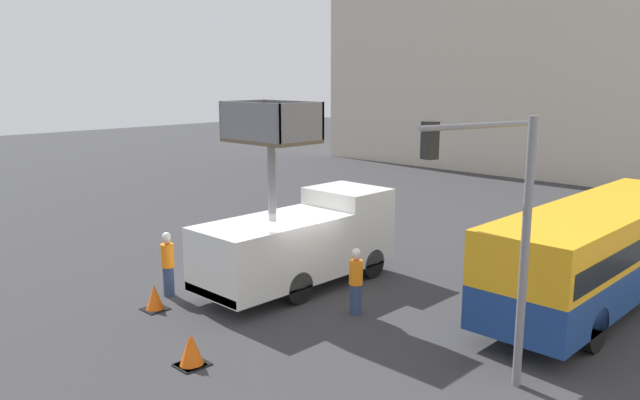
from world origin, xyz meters
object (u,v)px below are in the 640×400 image
(city_bus, at_px, (602,246))
(traffic_cone_mid_road, at_px, (192,350))
(traffic_cone_far_side, at_px, (189,353))
(traffic_light_pole, at_px, (486,198))
(road_worker_near_truck, at_px, (168,264))
(utility_truck, at_px, (301,238))
(road_worker_directing, at_px, (356,281))
(traffic_cone_near_truck, at_px, (155,298))

(city_bus, distance_m, traffic_cone_mid_road, 11.55)
(traffic_cone_mid_road, relative_size, traffic_cone_far_side, 1.10)
(traffic_light_pole, relative_size, road_worker_near_truck, 2.91)
(traffic_cone_far_side, bearing_deg, utility_truck, 111.11)
(traffic_cone_mid_road, bearing_deg, road_worker_near_truck, 153.63)
(traffic_light_pole, xyz_separation_m, traffic_cone_mid_road, (-4.57, -4.56, -3.48))
(road_worker_near_truck, height_order, traffic_cone_far_side, road_worker_near_truck)
(utility_truck, height_order, road_worker_directing, utility_truck)
(traffic_light_pole, bearing_deg, traffic_cone_far_side, -134.61)
(road_worker_near_truck, distance_m, traffic_cone_far_side, 4.90)
(traffic_cone_mid_road, bearing_deg, traffic_cone_far_side, -87.91)
(traffic_light_pole, bearing_deg, road_worker_directing, 174.78)
(traffic_cone_mid_road, bearing_deg, city_bus, 63.67)
(traffic_light_pole, bearing_deg, traffic_cone_mid_road, -135.09)
(road_worker_directing, relative_size, traffic_cone_far_side, 2.71)
(traffic_light_pole, xyz_separation_m, road_worker_near_truck, (-8.88, -2.42, -2.85))
(city_bus, height_order, road_worker_near_truck, city_bus)
(city_bus, height_order, road_worker_directing, city_bus)
(utility_truck, distance_m, traffic_light_pole, 7.16)
(road_worker_directing, distance_m, traffic_cone_mid_road, 4.99)
(road_worker_near_truck, bearing_deg, traffic_light_pole, -14.68)
(city_bus, relative_size, road_worker_directing, 5.66)
(utility_truck, xyz_separation_m, traffic_cone_mid_road, (2.15, -5.50, -1.18))
(utility_truck, bearing_deg, traffic_light_pole, -7.98)
(traffic_cone_mid_road, bearing_deg, traffic_cone_near_truck, 161.11)
(city_bus, relative_size, traffic_cone_mid_road, 13.99)
(traffic_cone_mid_road, bearing_deg, utility_truck, 111.34)
(city_bus, bearing_deg, traffic_cone_mid_road, 153.19)
(traffic_light_pole, distance_m, road_worker_near_truck, 9.64)
(traffic_cone_near_truck, bearing_deg, traffic_cone_far_side, -19.93)
(road_worker_near_truck, xyz_separation_m, traffic_cone_mid_road, (4.31, -2.14, -0.63))
(utility_truck, xyz_separation_m, traffic_cone_far_side, (2.15, -5.57, -1.22))
(road_worker_near_truck, relative_size, traffic_cone_mid_road, 2.59)
(city_bus, bearing_deg, road_worker_near_truck, 130.41)
(traffic_light_pole, xyz_separation_m, traffic_cone_far_side, (-4.57, -4.63, -3.51))
(road_worker_near_truck, height_order, traffic_cone_near_truck, road_worker_near_truck)
(traffic_cone_near_truck, bearing_deg, traffic_cone_mid_road, -18.89)
(traffic_light_pole, distance_m, road_worker_directing, 4.94)
(city_bus, relative_size, traffic_light_pole, 1.86)
(traffic_light_pole, bearing_deg, road_worker_near_truck, -164.77)
(traffic_light_pole, relative_size, traffic_cone_near_truck, 7.74)
(city_bus, bearing_deg, traffic_light_pole, 174.39)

